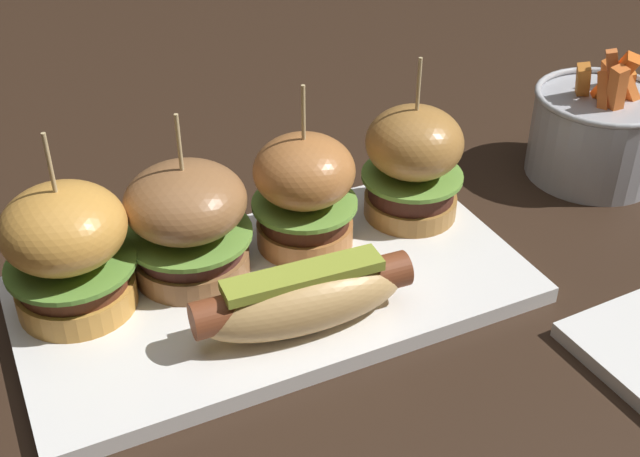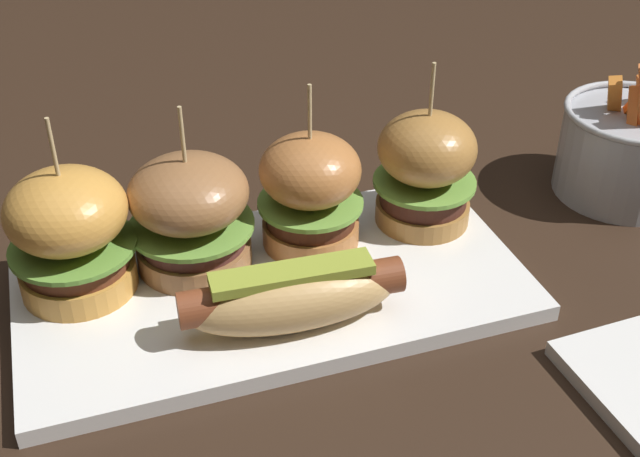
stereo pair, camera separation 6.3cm
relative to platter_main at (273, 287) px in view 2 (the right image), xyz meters
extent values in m
plane|color=black|center=(0.00, 0.00, -0.01)|extent=(3.00, 3.00, 0.00)
cube|color=white|center=(0.00, 0.00, 0.00)|extent=(0.39, 0.20, 0.01)
ellipsoid|color=tan|center=(0.00, -0.05, 0.03)|extent=(0.16, 0.06, 0.05)
cylinder|color=brown|center=(0.00, -0.05, 0.04)|extent=(0.16, 0.04, 0.03)
cube|color=olive|center=(0.00, -0.05, 0.05)|extent=(0.12, 0.03, 0.01)
cylinder|color=gold|center=(-0.14, 0.04, 0.02)|extent=(0.09, 0.09, 0.02)
cylinder|color=#5C2D1A|center=(-0.14, 0.04, 0.04)|extent=(0.08, 0.08, 0.02)
cylinder|color=#609338|center=(-0.14, 0.04, 0.05)|extent=(0.10, 0.10, 0.00)
ellipsoid|color=gold|center=(-0.14, 0.04, 0.08)|extent=(0.09, 0.09, 0.06)
cylinder|color=tan|center=(-0.14, 0.04, 0.12)|extent=(0.00, 0.00, 0.06)
cylinder|color=#95633B|center=(-0.05, 0.04, 0.02)|extent=(0.09, 0.09, 0.02)
cylinder|color=#4D2722|center=(-0.05, 0.04, 0.03)|extent=(0.08, 0.08, 0.01)
cylinder|color=#6B9E3D|center=(-0.05, 0.04, 0.04)|extent=(0.10, 0.10, 0.00)
ellipsoid|color=#95633B|center=(-0.05, 0.04, 0.07)|extent=(0.09, 0.09, 0.05)
cylinder|color=tan|center=(-0.05, 0.04, 0.12)|extent=(0.00, 0.00, 0.06)
cylinder|color=#B26E39|center=(0.04, 0.04, 0.02)|extent=(0.08, 0.08, 0.02)
cylinder|color=#452013|center=(0.04, 0.04, 0.04)|extent=(0.07, 0.07, 0.02)
cylinder|color=#6B9E3D|center=(0.04, 0.04, 0.05)|extent=(0.09, 0.09, 0.00)
ellipsoid|color=#B26E39|center=(0.04, 0.04, 0.08)|extent=(0.08, 0.08, 0.06)
cylinder|color=tan|center=(0.04, 0.04, 0.12)|extent=(0.00, 0.00, 0.06)
cylinder|color=#AB7538|center=(0.15, 0.04, 0.02)|extent=(0.08, 0.08, 0.02)
cylinder|color=#452118|center=(0.15, 0.04, 0.03)|extent=(0.07, 0.07, 0.02)
cylinder|color=#6B9E3D|center=(0.15, 0.04, 0.05)|extent=(0.09, 0.09, 0.00)
ellipsoid|color=#AB7538|center=(0.15, 0.04, 0.08)|extent=(0.08, 0.08, 0.06)
cylinder|color=tan|center=(0.15, 0.04, 0.12)|extent=(0.00, 0.00, 0.06)
cylinder|color=#A8AAB2|center=(0.36, 0.05, 0.03)|extent=(0.13, 0.13, 0.08)
torus|color=#B7BABF|center=(0.36, 0.05, 0.08)|extent=(0.13, 0.13, 0.01)
cube|color=orange|center=(0.36, 0.05, 0.08)|extent=(0.02, 0.06, 0.08)
cube|color=orange|center=(0.34, 0.03, 0.07)|extent=(0.02, 0.03, 0.06)
cube|color=orange|center=(0.34, 0.06, 0.07)|extent=(0.04, 0.03, 0.07)
camera|label=1|loc=(-0.19, -0.47, 0.40)|focal=46.05mm
camera|label=2|loc=(-0.13, -0.50, 0.40)|focal=46.05mm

